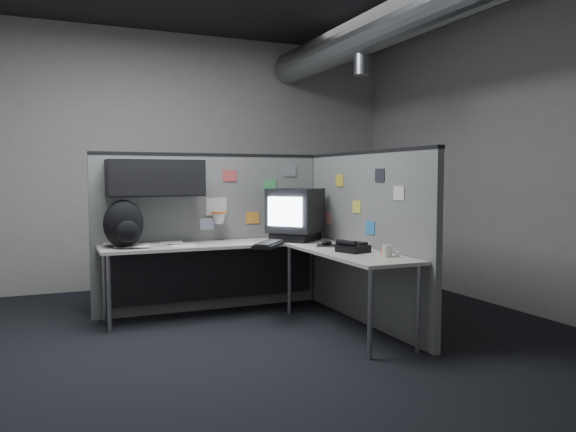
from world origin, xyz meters
name	(u,v)px	position (x,y,z in m)	size (l,w,h in m)	color
room	(324,94)	(0.56, 0.00, 2.10)	(5.62, 5.62, 3.22)	black
partition_back	(198,215)	(-0.25, 1.23, 1.00)	(2.44, 0.42, 1.63)	slate
partition_right	(364,237)	(1.10, 0.22, 0.82)	(0.07, 2.23, 1.63)	slate
desk	(252,257)	(0.15, 0.70, 0.61)	(2.31, 2.11, 0.73)	beige
monitor	(295,214)	(0.68, 0.89, 1.01)	(0.66, 0.66, 0.54)	black
keyboard	(269,244)	(0.25, 0.53, 0.75)	(0.45, 0.50, 0.04)	black
mouse	(327,244)	(0.78, 0.37, 0.75)	(0.28, 0.29, 0.05)	black
phone	(353,247)	(0.78, -0.13, 0.77)	(0.28, 0.29, 0.11)	black
bottles	(388,253)	(0.92, -0.48, 0.76)	(0.12, 0.15, 0.07)	silver
cup	(387,251)	(0.88, -0.50, 0.78)	(0.07, 0.07, 0.10)	beige
papers	(148,244)	(-0.78, 1.09, 0.74)	(0.87, 0.62, 0.02)	white
backpack	(124,224)	(-1.02, 0.96, 0.95)	(0.41, 0.39, 0.45)	black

